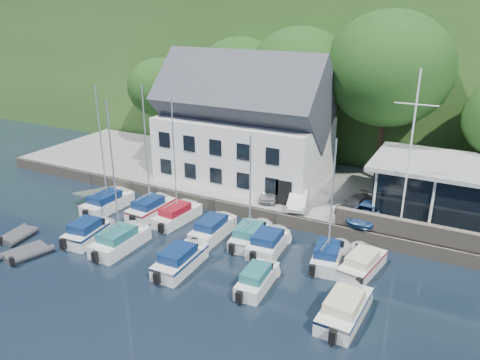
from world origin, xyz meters
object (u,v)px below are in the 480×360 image
Objects in this scene: car_white at (299,198)px; boat_r1_4 at (250,186)px; club_pavilion at (468,194)px; boat_r1_5 at (268,241)px; car_silver at (270,192)px; boat_r1_7 at (363,262)px; car_dgrey at (355,204)px; harbor_building at (244,130)px; boat_r2_0 at (88,230)px; dinghy_1 at (26,252)px; boat_r1_0 at (103,156)px; boat_r1_3 at (213,227)px; boat_r1_2 at (175,169)px; boat_r2_1 at (115,185)px; boat_r2_4 at (345,306)px; dinghy_0 at (18,234)px; boat_r2_3 at (257,277)px; car_blue at (366,212)px; flagpole at (409,155)px; boat_r1_6 at (332,201)px; boat_r1_1 at (147,159)px; boat_r2_2 at (180,258)px.

car_white is 0.46× the size of boat_r1_4.
club_pavilion is 14.59m from boat_r1_5.
boat_r1_5 is (-11.30, -8.93, -2.33)m from club_pavilion.
boat_r1_7 is at bearing -48.45° from car_silver.
boat_r1_4 reaches higher than car_dgrey.
harbor_building reaches higher than boat_r2_0.
dinghy_1 is (-11.13, -14.19, -1.22)m from car_silver.
boat_r1_0 is at bearing 175.06° from boat_r1_4.
boat_r1_5 is (1.61, -0.46, -3.54)m from boat_r1_4.
boat_r1_0 reaches higher than boat_r1_7.
boat_r1_3 is 4.47m from boat_r1_4.
club_pavilion is 1.45× the size of boat_r1_0.
boat_r1_3 is (3.66, -0.84, -3.50)m from boat_r1_2.
boat_r1_2 is 1.57× the size of boat_r1_5.
boat_r2_1 reaches higher than boat_r2_4.
boat_r2_1 is at bearing 8.83° from dinghy_0.
boat_r1_2 is 6.42m from boat_r1_4.
boat_r2_3 is at bearing -128.42° from boat_r1_7.
club_pavilion is at bearing 20.30° from boat_r1_0.
car_blue is 0.70× the size of boat_r2_0.
boat_r2_0 is (-23.14, -13.40, -2.28)m from club_pavilion.
boat_r1_4 is at bearing -154.43° from flagpole.
boat_r2_0 is at bearing -172.09° from boat_r1_6.
boat_r2_0 is (-11.73, -10.35, -0.88)m from car_white.
boat_r1_4 is at bearing 17.60° from dinghy_0.
boat_r1_1 is 10.45m from dinghy_1.
boat_r2_0 is at bearing -120.32° from boat_r1_2.
dinghy_1 is (-9.45, -8.16, -0.39)m from boat_r1_3.
boat_r1_2 reaches higher than dinghy_0.
boat_r1_7 is (2.19, 0.11, -3.70)m from boat_r1_6.
dinghy_0 is at bearing -121.29° from harbor_building.
boat_r2_2 is 10.47m from dinghy_1.
boat_r1_6 reaches higher than club_pavilion.
boat_r1_6 reaches higher than boat_r2_0.
boat_r1_6 is at bearing -97.87° from car_blue.
boat_r1_6 is (-3.54, -4.64, -2.11)m from flagpole.
car_blue is 0.34× the size of flagpole.
boat_r2_4 is (8.15, -5.21, -3.51)m from boat_r1_4.
car_white is 9.68m from boat_r1_2.
boat_r2_2 is at bearing -37.53° from boat_r1_1.
boat_r1_1 is 13.34m from boat_r2_3.
car_silver is at bearing 132.74° from boat_r2_4.
boat_r1_4 is 5.66m from boat_r1_6.
boat_r1_2 reaches higher than boat_r1_3.
boat_r1_5 is 6.24m from boat_r1_7.
boat_r1_7 is at bearing -52.69° from car_dgrey.
dinghy_1 is at bearing -147.95° from boat_r1_7.
car_blue is at bearing 35.99° from boat_r2_1.
boat_r2_1 reaches higher than club_pavilion.
car_white is 15.67m from boat_r2_0.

